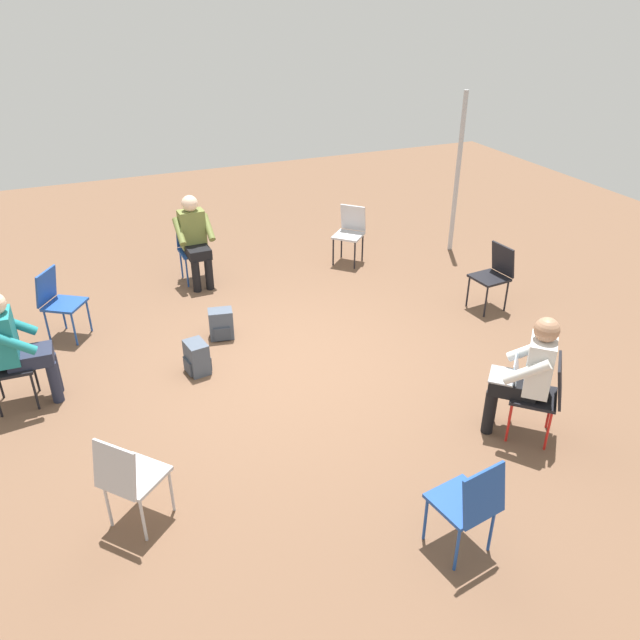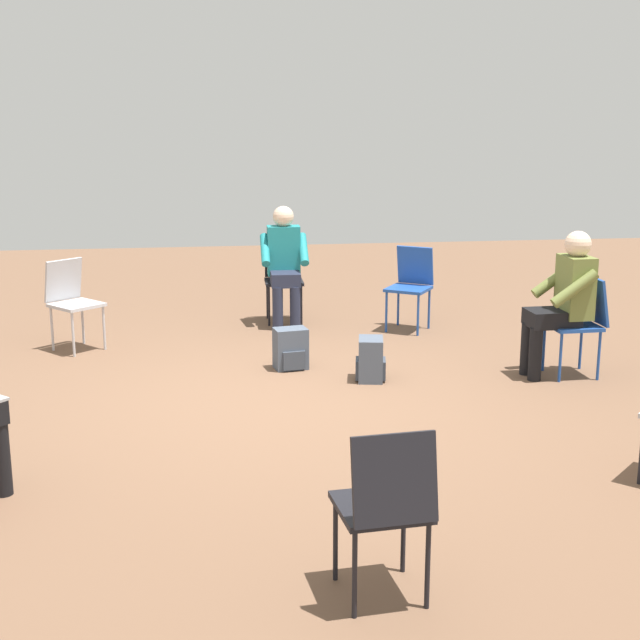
{
  "view_description": "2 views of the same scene",
  "coord_description": "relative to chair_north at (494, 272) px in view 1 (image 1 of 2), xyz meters",
  "views": [
    {
      "loc": [
        5.56,
        -1.91,
        3.76
      ],
      "look_at": [
        0.38,
        0.28,
        0.68
      ],
      "focal_mm": 35.0,
      "sensor_mm": 36.0,
      "label": 1
    },
    {
      "loc": [
        0.55,
        6.56,
        2.19
      ],
      "look_at": [
        -0.35,
        0.01,
        0.65
      ],
      "focal_mm": 50.0,
      "sensor_mm": 36.0,
      "label": 2
    }
  ],
  "objects": [
    {
      "name": "ground_plane",
      "position": [
        0.24,
        -2.94,
        -0.5
      ],
      "size": [
        16.68,
        16.68,
        0.0
      ],
      "primitive_type": "plane",
      "color": "brown"
    },
    {
      "name": "chair_north",
      "position": [
        0.0,
        0.0,
        0.0
      ],
      "size": [
        0.44,
        0.47,
        0.85
      ],
      "rotation": [
        0.0,
        0.0,
        -3.04
      ],
      "color": "black",
      "rests_on": "ground"
    },
    {
      "name": "chair_east",
      "position": [
        3.21,
        -2.6,
        0.0
      ],
      "size": [
        0.49,
        0.46,
        0.85
      ],
      "rotation": [
        0.0,
        0.0,
        1.73
      ],
      "color": "#1E4799",
      "rests_on": "ground"
    },
    {
      "name": "chair_southwest",
      "position": [
        -1.35,
        -5.15,
        0.0
      ],
      "size": [
        0.57,
        0.58,
        0.85
      ],
      "rotation": [
        0.0,
        0.0,
        -0.58
      ],
      "color": "#1E4799",
      "rests_on": "ground"
    },
    {
      "name": "chair_southeast",
      "position": [
        1.99,
        -4.81,
        0.0
      ],
      "size": [
        0.58,
        0.59,
        0.85
      ],
      "rotation": [
        0.0,
        0.0,
        0.72
      ],
      "color": "#B7B7BC",
      "rests_on": "ground"
    },
    {
      "name": "chair_south",
      "position": [
        -0.09,
        -5.72,
        0.0
      ],
      "size": [
        0.41,
        0.45,
        0.85
      ],
      "rotation": [
        0.0,
        0.0,
        -0.03
      ],
      "color": "black",
      "rests_on": "ground"
    },
    {
      "name": "chair_west",
      "position": [
        -2.39,
        -3.33,
        0.0
      ],
      "size": [
        0.45,
        0.41,
        0.85
      ],
      "rotation": [
        0.0,
        0.0,
        -1.54
      ],
      "color": "#1E4799",
      "rests_on": "ground"
    },
    {
      "name": "chair_northeast",
      "position": [
        2.34,
        -1.21,
        0.0
      ],
      "size": [
        0.58,
        0.59,
        0.85
      ],
      "rotation": [
        0.0,
        0.0,
        2.39
      ],
      "color": "black",
      "rests_on": "ground"
    },
    {
      "name": "chair_northwest",
      "position": [
        -2.09,
        -1.04,
        0.0
      ],
      "size": [
        0.58,
        0.58,
        0.85
      ],
      "rotation": [
        0.0,
        0.0,
        -2.37
      ],
      "color": "#B7B7BC",
      "rests_on": "ground"
    },
    {
      "name": "person_with_laptop",
      "position": [
        2.22,
        -1.33,
        0.2
      ],
      "size": [
        0.64,
        0.64,
        1.24
      ],
      "rotation": [
        0.0,
        0.0,
        2.39
      ],
      "color": "black",
      "rests_on": "ground"
    },
    {
      "name": "person_in_olive",
      "position": [
        -2.22,
        -3.33,
        0.2
      ],
      "size": [
        0.53,
        0.5,
        1.24
      ],
      "rotation": [
        0.0,
        0.0,
        -1.54
      ],
      "color": "black",
      "rests_on": "ground"
    },
    {
      "name": "person_in_teal",
      "position": [
        -0.09,
        -5.55,
        0.2
      ],
      "size": [
        0.5,
        0.53,
        1.24
      ],
      "rotation": [
        0.0,
        0.0,
        -0.03
      ],
      "color": "#23283D",
      "rests_on": "ground"
    },
    {
      "name": "backpack_near_laptop_user",
      "position": [
        -0.6,
        -3.43,
        -0.34
      ],
      "size": [
        0.28,
        0.31,
        0.36
      ],
      "rotation": [
        0.0,
        0.0,
        4.52
      ],
      "color": "#475160",
      "rests_on": "ground"
    },
    {
      "name": "backpack_by_empty_chair",
      "position": [
        0.03,
        -3.86,
        -0.34
      ],
      "size": [
        0.31,
        0.28,
        0.36
      ],
      "rotation": [
        0.0,
        0.0,
        0.17
      ],
      "color": "#475160",
      "rests_on": "ground"
    },
    {
      "name": "tent_pole_near",
      "position": [
        -1.91,
        0.64,
        0.71
      ],
      "size": [
        0.07,
        0.07,
        2.4
      ],
      "primitive_type": "cylinder",
      "color": "#B2B2B7",
      "rests_on": "ground"
    }
  ]
}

